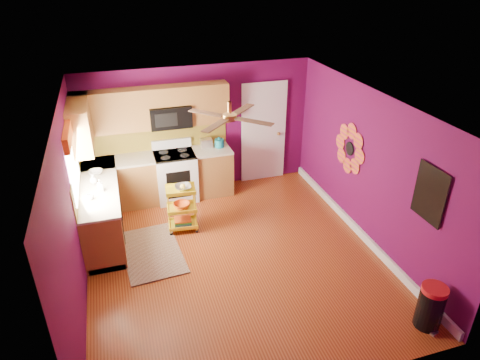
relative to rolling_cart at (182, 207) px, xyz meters
name	(u,v)px	position (x,y,z in m)	size (l,w,h in m)	color
ground	(235,257)	(0.63, -1.02, -0.46)	(5.00, 5.00, 0.00)	maroon
room_envelope	(236,165)	(0.66, -1.02, 1.17)	(4.54, 5.04, 2.52)	#560942
lower_cabinets	(136,192)	(-0.71, 0.80, -0.03)	(2.81, 2.31, 0.94)	brown
electric_range	(176,175)	(0.08, 1.16, 0.02)	(0.76, 0.66, 1.13)	white
upper_cabinetry	(131,114)	(-0.61, 1.16, 1.34)	(2.80, 2.30, 1.26)	brown
left_window	(71,148)	(-1.58, 0.03, 1.27)	(0.08, 1.35, 1.08)	white
panel_door	(263,133)	(1.99, 1.45, 0.56)	(0.95, 0.11, 2.15)	white
right_wall_art	(382,167)	(2.86, -1.35, 0.98)	(0.04, 2.74, 1.04)	black
ceiling_fan	(230,116)	(0.63, -0.82, 1.83)	(1.01, 1.01, 0.26)	#BF8C3F
shag_rug	(152,252)	(-0.62, -0.51, -0.45)	(0.89, 1.45, 0.02)	black
rolling_cart	(182,207)	(0.00, 0.00, 0.00)	(0.53, 0.41, 0.90)	yellow
trash_can	(430,307)	(2.62, -3.10, -0.15)	(0.42, 0.42, 0.63)	black
teal_kettle	(219,143)	(0.99, 1.23, 0.56)	(0.18, 0.18, 0.21)	#127C8D
toaster	(206,143)	(0.74, 1.29, 0.57)	(0.22, 0.15, 0.18)	beige
soap_bottle_a	(100,185)	(-1.27, 0.08, 0.58)	(0.09, 0.09, 0.20)	#EA3F72
soap_bottle_b	(93,179)	(-1.37, 0.37, 0.56)	(0.13, 0.13, 0.16)	white
counter_dish	(96,172)	(-1.34, 0.73, 0.51)	(0.23, 0.23, 0.06)	white
counter_cup	(90,197)	(-1.42, -0.16, 0.52)	(0.11, 0.11, 0.09)	white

